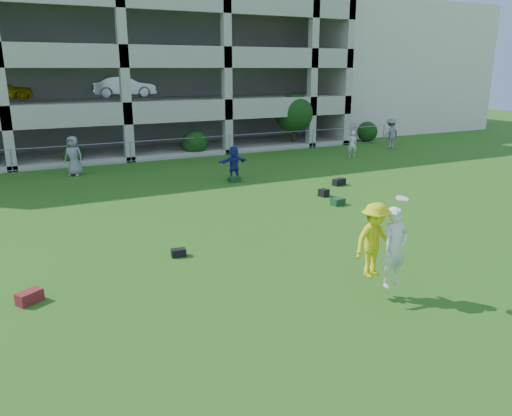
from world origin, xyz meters
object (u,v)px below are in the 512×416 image
bystander_f (391,133)px  frisbee_contest (381,242)px  bystander_c (73,156)px  bystander_e (352,144)px  parking_garage (95,54)px  bystander_d (234,163)px  crate_d (324,193)px  stucco_building (363,69)px

bystander_f → frisbee_contest: frisbee_contest is taller
bystander_c → bystander_f: 19.61m
bystander_c → bystander_f: (19.61, -0.35, 0.02)m
frisbee_contest → bystander_c: bearing=104.0°
bystander_e → bystander_f: bearing=-135.7°
bystander_f → parking_garage: size_ratio=0.07×
bystander_f → frisbee_contest: 22.87m
bystander_d → crate_d: bystander_d is taller
stucco_building → bystander_c: bearing=-156.9°
bystander_c → crate_d: size_ratio=5.50×
crate_d → frisbee_contest: frisbee_contest is taller
bystander_d → crate_d: 4.99m
bystander_d → bystander_e: (8.82, 2.59, -0.03)m
stucco_building → parking_garage: parking_garage is taller
crate_d → bystander_e: bearing=46.2°
bystander_c → bystander_e: bearing=29.5°
frisbee_contest → parking_garage: parking_garage is taller
bystander_d → frisbee_contest: (-2.22, -12.92, 0.54)m
stucco_building → crate_d: stucco_building is taller
stucco_building → bystander_e: (-10.89, -13.08, -4.23)m
bystander_d → parking_garage: parking_garage is taller
bystander_c → bystander_d: bearing=2.2°
crate_d → frisbee_contest: size_ratio=0.17×
crate_d → bystander_d: bearing=113.9°
bystander_c → parking_garage: bearing=109.8°
bystander_d → bystander_e: size_ratio=1.04×
bystander_c → frisbee_contest: (4.34, -17.37, 0.38)m
frisbee_contest → stucco_building: bearing=52.5°
bystander_d → bystander_e: bearing=-166.3°
bystander_f → bystander_e: bearing=12.7°
bystander_d → bystander_f: bearing=-165.3°
bystander_c → bystander_d: size_ratio=1.20×
stucco_building → frisbee_contest: bearing=-127.5°
bystander_c → frisbee_contest: 17.91m
stucco_building → frisbee_contest: stucco_building is taller
bystander_e → frisbee_contest: bearing=79.3°
crate_d → parking_garage: bearing=104.9°
parking_garage → frisbee_contest: bearing=-87.8°
parking_garage → bystander_e: bearing=-46.5°
crate_d → stucco_building: bearing=48.8°
bystander_e → crate_d: size_ratio=4.42×
bystander_d → crate_d: (2.01, -4.52, -0.65)m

